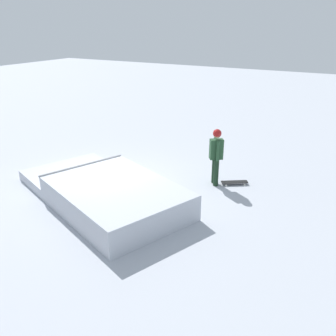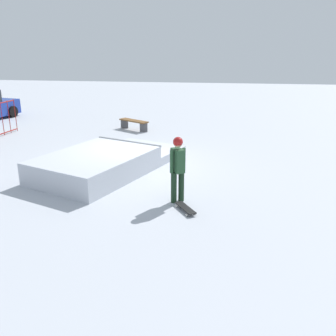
{
  "view_description": "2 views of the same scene",
  "coord_description": "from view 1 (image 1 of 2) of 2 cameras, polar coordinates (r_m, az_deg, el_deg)",
  "views": [
    {
      "loc": [
        -6.43,
        7.7,
        4.6
      ],
      "look_at": [
        -1.98,
        -0.23,
        0.9
      ],
      "focal_mm": 38.67,
      "sensor_mm": 36.0,
      "label": 1
    },
    {
      "loc": [
        -11.55,
        -2.79,
        3.85
      ],
      "look_at": [
        -3.05,
        -1.52,
        1.0
      ],
      "focal_mm": 39.39,
      "sensor_mm": 36.0,
      "label": 2
    }
  ],
  "objects": [
    {
      "name": "skateboard",
      "position": [
        11.14,
        10.44,
        -2.2
      ],
      "size": [
        0.78,
        0.61,
        0.09
      ],
      "rotation": [
        0.0,
        0.0,
        3.73
      ],
      "color": "black",
      "rests_on": "ground"
    },
    {
      "name": "skater",
      "position": [
        10.73,
        7.6,
        2.39
      ],
      "size": [
        0.44,
        0.4,
        1.73
      ],
      "rotation": [
        0.0,
        0.0,
        3.78
      ],
      "color": "black",
      "rests_on": "ground"
    },
    {
      "name": "skate_ramp",
      "position": [
        9.88,
        -9.6,
        -3.88
      ],
      "size": [
        5.97,
        4.37,
        0.74
      ],
      "rotation": [
        0.0,
        0.0,
        -0.37
      ],
      "color": "silver",
      "rests_on": "ground"
    },
    {
      "name": "ground_plane",
      "position": [
        11.03,
        -9.62,
        -2.82
      ],
      "size": [
        60.0,
        60.0,
        0.0
      ],
      "primitive_type": "plane",
      "color": "#B2B7C1"
    }
  ]
}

